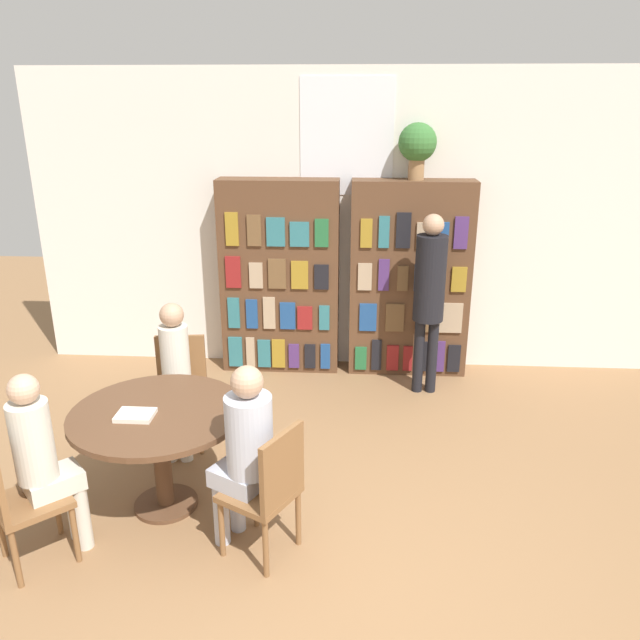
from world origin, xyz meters
The scene contains 14 objects.
ground_plane centered at (0.00, 0.00, 0.00)m, with size 16.00×16.00×0.00m, color olive.
wall_back centered at (0.00, 3.62, 1.51)m, with size 6.40×0.07×3.00m.
bookshelf_left centered at (-0.66, 3.42, 0.98)m, with size 1.19×0.34×1.97m.
bookshelf_right centered at (0.66, 3.42, 0.98)m, with size 1.19×0.34×1.97m.
flower_vase centered at (0.67, 3.43, 2.29)m, with size 0.36×0.36×0.53m.
reading_table centered at (-1.18, 0.96, 0.62)m, with size 1.16×1.16×0.75m.
chair_near_camera centered at (-1.85, 0.33, 0.49)m, with size 0.57×0.57×0.89m.
chair_left_side centered at (-1.29, 1.88, 0.49)m, with size 0.45×0.45×0.89m.
chair_far_side centered at (-0.37, 0.52, 0.49)m, with size 0.54×0.54×0.89m.
seated_reader_left centered at (-1.27, 1.69, 0.69)m, with size 0.26×0.36×1.24m.
seated_reader_right centered at (-0.53, 0.60, 0.72)m, with size 0.42×0.41×1.25m.
seated_reader_back centered at (-1.71, 0.46, 0.69)m, with size 0.39×0.39×1.24m.
librarian_standing centered at (0.80, 2.92, 1.06)m, with size 0.29×0.56×1.74m.
open_book_on_table centered at (-1.29, 0.87, 0.76)m, with size 0.24×0.18×0.03m.
Camera 1 is at (0.13, -2.66, 2.70)m, focal length 35.00 mm.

